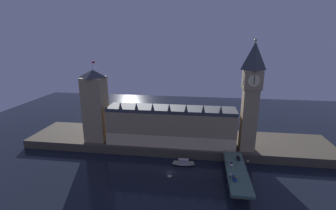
% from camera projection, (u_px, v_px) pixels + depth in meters
% --- Properties ---
extents(ground_plane, '(400.00, 400.00, 0.00)m').
position_uv_depth(ground_plane, '(170.00, 172.00, 146.25)').
color(ground_plane, black).
extents(embankment, '(220.00, 42.00, 6.04)m').
position_uv_depth(embankment, '(176.00, 141.00, 182.70)').
color(embankment, '#4C4438').
rests_on(embankment, ground_plane).
extents(parliament_hall, '(88.38, 19.21, 31.04)m').
position_uv_depth(parliament_hall, '(171.00, 125.00, 170.26)').
color(parliament_hall, tan).
rests_on(parliament_hall, embankment).
extents(clock_tower, '(11.58, 11.69, 71.67)m').
position_uv_depth(clock_tower, '(251.00, 94.00, 153.19)').
color(clock_tower, tan).
rests_on(clock_tower, embankment).
extents(victoria_tower, '(14.81, 14.81, 57.09)m').
position_uv_depth(victoria_tower, '(95.00, 106.00, 173.00)').
color(victoria_tower, tan).
rests_on(victoria_tower, embankment).
extents(bridge, '(11.29, 46.00, 7.29)m').
position_uv_depth(bridge, '(237.00, 174.00, 135.10)').
color(bridge, '#476656').
rests_on(bridge, ground_plane).
extents(car_northbound_lead, '(1.96, 3.99, 1.40)m').
position_uv_depth(car_northbound_lead, '(231.00, 164.00, 140.36)').
color(car_northbound_lead, white).
rests_on(car_northbound_lead, bridge).
extents(car_northbound_trail, '(1.88, 4.66, 1.54)m').
position_uv_depth(car_northbound_trail, '(234.00, 178.00, 125.70)').
color(car_northbound_trail, navy).
rests_on(car_northbound_trail, bridge).
extents(car_southbound_trail, '(1.84, 4.67, 1.57)m').
position_uv_depth(car_southbound_trail, '(238.00, 158.00, 146.83)').
color(car_southbound_trail, black).
rests_on(car_southbound_trail, bridge).
extents(pedestrian_near_rail, '(0.38, 0.38, 1.69)m').
position_uv_depth(pedestrian_near_rail, '(230.00, 177.00, 126.17)').
color(pedestrian_near_rail, black).
rests_on(pedestrian_near_rail, bridge).
extents(pedestrian_far_rail, '(0.38, 0.38, 1.70)m').
position_uv_depth(pedestrian_far_rail, '(227.00, 161.00, 142.44)').
color(pedestrian_far_rail, black).
rests_on(pedestrian_far_rail, bridge).
extents(street_lamp_near, '(1.34, 0.60, 6.50)m').
position_uv_depth(street_lamp_near, '(230.00, 178.00, 120.01)').
color(street_lamp_near, '#2D3333').
rests_on(street_lamp_near, bridge).
extents(street_lamp_mid, '(1.34, 0.60, 6.70)m').
position_uv_depth(street_lamp_mid, '(248.00, 164.00, 132.61)').
color(street_lamp_mid, '#2D3333').
rests_on(street_lamp_mid, bridge).
extents(street_lamp_far, '(1.34, 0.60, 6.42)m').
position_uv_depth(street_lamp_far, '(225.00, 151.00, 148.15)').
color(street_lamp_far, '#2D3333').
rests_on(street_lamp_far, bridge).
extents(boat_upstream, '(14.62, 4.96, 4.28)m').
position_uv_depth(boat_upstream, '(183.00, 163.00, 153.94)').
color(boat_upstream, '#B2A893').
rests_on(boat_upstream, ground_plane).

